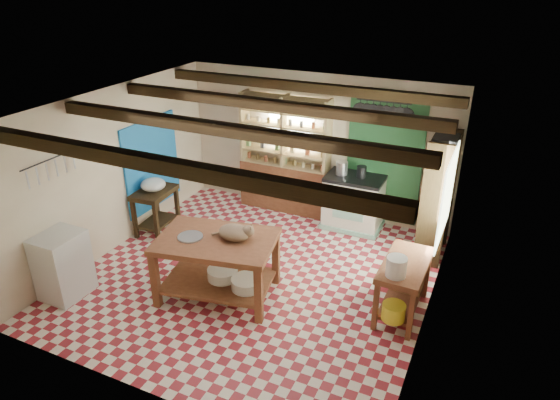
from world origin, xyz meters
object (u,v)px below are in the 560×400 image
at_px(stove, 354,202).
at_px(prep_table, 156,211).
at_px(white_cabinet, 63,265).
at_px(cat, 234,232).
at_px(right_counter, 403,288).
at_px(work_table, 218,267).

height_order(stove, prep_table, stove).
distance_m(white_cabinet, cat, 2.47).
xyz_separation_m(prep_table, right_counter, (4.38, -0.48, 0.00)).
distance_m(prep_table, white_cabinet, 2.05).
bearing_deg(prep_table, stove, 22.87).
bearing_deg(white_cabinet, prep_table, 89.41).
relative_size(work_table, white_cabinet, 1.67).
height_order(work_table, prep_table, work_table).
height_order(prep_table, cat, cat).
bearing_deg(work_table, white_cabinet, -166.42).
height_order(white_cabinet, cat, cat).
distance_m(work_table, white_cabinet, 2.16).
bearing_deg(right_counter, stove, 123.61).
bearing_deg(work_table, prep_table, 138.19).
distance_m(work_table, cat, 0.61).
distance_m(work_table, prep_table, 2.25).
bearing_deg(cat, work_table, -178.69).
height_order(work_table, cat, cat).
relative_size(work_table, stove, 1.61).
bearing_deg(stove, white_cabinet, -130.57).
xyz_separation_m(right_counter, cat, (-2.21, -0.57, 0.61)).
bearing_deg(cat, stove, 50.36).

